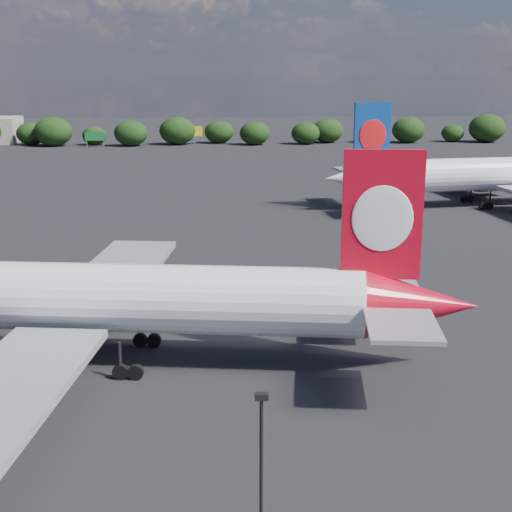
{
  "coord_description": "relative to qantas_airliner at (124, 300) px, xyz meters",
  "views": [
    {
      "loc": [
        10.89,
        -44.39,
        22.9
      ],
      "look_at": [
        16.0,
        12.0,
        8.0
      ],
      "focal_mm": 50.0,
      "sensor_mm": 36.0,
      "label": 1
    }
  ],
  "objects": [
    {
      "name": "ground",
      "position": [
        -5.34,
        50.27,
        -5.25
      ],
      "size": [
        500.0,
        500.0,
        0.0
      ],
      "primitive_type": "plane",
      "color": "black",
      "rests_on": "ground"
    },
    {
      "name": "horizon_treeline",
      "position": [
        -2.82,
        170.47,
        -1.25
      ],
      "size": [
        209.44,
        14.31,
        9.02
      ],
      "color": "black",
      "rests_on": "ground"
    },
    {
      "name": "qantas_airliner",
      "position": [
        0.0,
        0.0,
        0.0
      ],
      "size": [
        52.78,
        50.37,
        17.24
      ],
      "color": "white",
      "rests_on": "ground"
    },
    {
      "name": "billboard_yellow",
      "position": [
        6.66,
        172.27,
        -1.38
      ],
      "size": [
        5.0,
        0.3,
        5.5
      ],
      "color": "yellow",
      "rests_on": "ground"
    },
    {
      "name": "china_southern_airliner",
      "position": [
        55.16,
        62.83,
        0.14
      ],
      "size": [
        54.26,
        51.66,
        17.69
      ],
      "color": "white",
      "rests_on": "ground"
    },
    {
      "name": "apron_lamp_post",
      "position": [
        8.17,
        -27.59,
        0.43
      ],
      "size": [
        0.55,
        0.3,
        10.08
      ],
      "color": "black",
      "rests_on": "ground"
    },
    {
      "name": "highway_sign",
      "position": [
        -23.34,
        166.27,
        -2.12
      ],
      "size": [
        6.0,
        0.3,
        4.5
      ],
      "color": "#14662B",
      "rests_on": "ground"
    }
  ]
}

